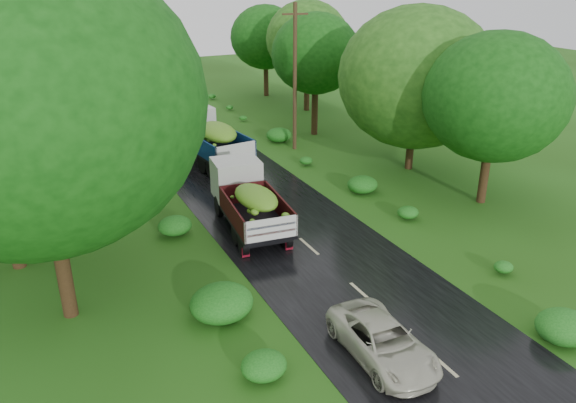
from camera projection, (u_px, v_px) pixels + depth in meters
ground at (439, 361)px, 16.26m from camera, size 120.00×120.00×0.00m
road at (348, 281)px, 20.40m from camera, size 6.50×80.00×0.02m
road_lines at (334, 268)px, 21.22m from camera, size 0.12×69.60×0.00m
truck_near at (248, 197)px, 24.12m from camera, size 2.72×6.16×2.51m
truck_far at (206, 135)px, 32.27m from camera, size 3.12×6.93×2.82m
car at (383, 341)px, 16.20m from camera, size 1.97×4.07×1.12m
utility_pole at (295, 77)px, 33.36m from camera, size 1.51×0.40×8.70m
trees_right at (351, 59)px, 35.35m from camera, size 6.22×30.19×7.10m
shrubs at (252, 190)px, 27.72m from camera, size 11.90×44.00×0.70m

